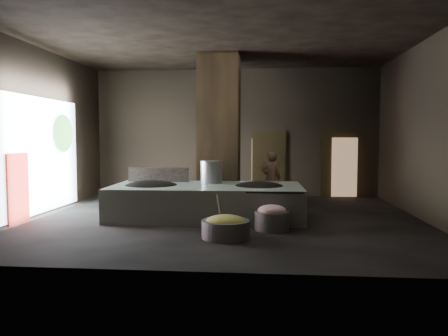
# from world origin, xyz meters

# --- Properties ---
(floor) EXTENTS (10.00, 9.00, 0.10)m
(floor) POSITION_xyz_m (0.00, 0.00, -0.05)
(floor) COLOR black
(floor) RESTS_ON ground
(ceiling) EXTENTS (10.00, 9.00, 0.10)m
(ceiling) POSITION_xyz_m (0.00, 0.00, 4.55)
(ceiling) COLOR black
(ceiling) RESTS_ON back_wall
(back_wall) EXTENTS (10.00, 0.10, 4.50)m
(back_wall) POSITION_xyz_m (0.00, 4.55, 2.25)
(back_wall) COLOR black
(back_wall) RESTS_ON ground
(front_wall) EXTENTS (10.00, 0.10, 4.50)m
(front_wall) POSITION_xyz_m (0.00, -4.55, 2.25)
(front_wall) COLOR black
(front_wall) RESTS_ON ground
(left_wall) EXTENTS (0.10, 9.00, 4.50)m
(left_wall) POSITION_xyz_m (-5.05, 0.00, 2.25)
(left_wall) COLOR black
(left_wall) RESTS_ON ground
(right_wall) EXTENTS (0.10, 9.00, 4.50)m
(right_wall) POSITION_xyz_m (5.05, 0.00, 2.25)
(right_wall) COLOR black
(right_wall) RESTS_ON ground
(pillar) EXTENTS (1.20, 1.20, 4.50)m
(pillar) POSITION_xyz_m (-0.30, 1.90, 2.25)
(pillar) COLOR black
(pillar) RESTS_ON ground
(hearth_platform) EXTENTS (4.92, 2.43, 0.85)m
(hearth_platform) POSITION_xyz_m (-0.43, 0.05, 0.42)
(hearth_platform) COLOR beige
(hearth_platform) RESTS_ON ground
(platform_cap) EXTENTS (4.76, 2.29, 0.03)m
(platform_cap) POSITION_xyz_m (-0.43, 0.05, 0.82)
(platform_cap) COLOR black
(platform_cap) RESTS_ON hearth_platform
(wok_left) EXTENTS (1.54, 1.54, 0.42)m
(wok_left) POSITION_xyz_m (-1.88, -0.00, 0.75)
(wok_left) COLOR black
(wok_left) RESTS_ON hearth_platform
(wok_left_rim) EXTENTS (1.57, 1.57, 0.05)m
(wok_left_rim) POSITION_xyz_m (-1.88, -0.00, 0.82)
(wok_left_rim) COLOR black
(wok_left_rim) RESTS_ON hearth_platform
(wok_right) EXTENTS (1.43, 1.43, 0.40)m
(wok_right) POSITION_xyz_m (0.92, 0.10, 0.75)
(wok_right) COLOR black
(wok_right) RESTS_ON hearth_platform
(wok_right_rim) EXTENTS (1.46, 1.46, 0.05)m
(wok_right_rim) POSITION_xyz_m (0.92, 0.10, 0.82)
(wok_right_rim) COLOR black
(wok_right_rim) RESTS_ON hearth_platform
(stock_pot) EXTENTS (0.59, 0.59, 0.64)m
(stock_pot) POSITION_xyz_m (-0.38, 0.60, 1.13)
(stock_pot) COLOR #ADB0B5
(stock_pot) RESTS_ON hearth_platform
(splash_guard) EXTENTS (1.69, 0.10, 0.42)m
(splash_guard) POSITION_xyz_m (-1.88, 0.80, 1.03)
(splash_guard) COLOR black
(splash_guard) RESTS_ON hearth_platform
(cook) EXTENTS (0.63, 0.43, 1.67)m
(cook) POSITION_xyz_m (1.26, 2.13, 0.83)
(cook) COLOR brown
(cook) RESTS_ON ground
(veg_basin) EXTENTS (1.24, 1.24, 0.37)m
(veg_basin) POSITION_xyz_m (0.26, -2.17, 0.18)
(veg_basin) COLOR slate
(veg_basin) RESTS_ON ground
(veg_fill) EXTENTS (0.82, 0.82, 0.25)m
(veg_fill) POSITION_xyz_m (0.26, -2.17, 0.35)
(veg_fill) COLOR #87A952
(veg_fill) RESTS_ON veg_basin
(ladle) EXTENTS (0.09, 0.40, 0.71)m
(ladle) POSITION_xyz_m (0.11, -2.02, 0.55)
(ladle) COLOR #ADB0B5
(ladle) RESTS_ON veg_basin
(meat_basin) EXTENTS (0.96, 0.96, 0.42)m
(meat_basin) POSITION_xyz_m (1.23, -1.33, 0.21)
(meat_basin) COLOR slate
(meat_basin) RESTS_ON ground
(meat_fill) EXTENTS (0.64, 0.64, 0.24)m
(meat_fill) POSITION_xyz_m (1.23, -1.33, 0.45)
(meat_fill) COLOR #D78188
(meat_fill) RESTS_ON meat_basin
(doorway_near) EXTENTS (1.18, 0.08, 2.38)m
(doorway_near) POSITION_xyz_m (1.20, 4.45, 1.10)
(doorway_near) COLOR black
(doorway_near) RESTS_ON ground
(doorway_near_glow) EXTENTS (0.84, 0.04, 1.99)m
(doorway_near_glow) POSITION_xyz_m (1.01, 4.50, 1.05)
(doorway_near_glow) COLOR #8C6647
(doorway_near_glow) RESTS_ON ground
(doorway_far) EXTENTS (1.18, 0.08, 2.38)m
(doorway_far) POSITION_xyz_m (3.60, 4.45, 1.10)
(doorway_far) COLOR black
(doorway_far) RESTS_ON ground
(doorway_far_glow) EXTENTS (0.87, 0.04, 2.05)m
(doorway_far_glow) POSITION_xyz_m (3.80, 4.31, 1.05)
(doorway_far_glow) COLOR #8C6647
(doorway_far_glow) RESTS_ON ground
(left_opening) EXTENTS (0.04, 4.20, 3.10)m
(left_opening) POSITION_xyz_m (-4.95, 0.20, 1.60)
(left_opening) COLOR white
(left_opening) RESTS_ON ground
(pavilion_sliver) EXTENTS (0.05, 0.90, 1.70)m
(pavilion_sliver) POSITION_xyz_m (-4.88, -1.10, 0.85)
(pavilion_sliver) COLOR maroon
(pavilion_sliver) RESTS_ON ground
(tree_silhouette) EXTENTS (0.28, 1.10, 1.10)m
(tree_silhouette) POSITION_xyz_m (-4.85, 1.30, 2.20)
(tree_silhouette) COLOR #194714
(tree_silhouette) RESTS_ON left_opening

